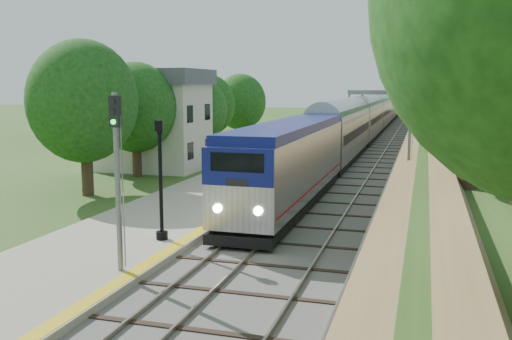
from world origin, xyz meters
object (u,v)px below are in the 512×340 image
(signal_platform, at_px, (117,163))
(signal_farside, at_px, (409,142))
(train, at_px, (379,114))
(station_building, at_px, (153,119))
(signal_gantry, at_px, (384,102))
(lamppost_far, at_px, (161,187))

(signal_platform, distance_m, signal_farside, 19.13)
(train, height_order, signal_platform, signal_platform)
(station_building, relative_size, signal_farside, 1.54)
(signal_gantry, distance_m, lamppost_far, 46.05)
(lamppost_far, bearing_deg, signal_platform, -84.44)
(signal_gantry, bearing_deg, lamppost_far, -97.20)
(train, xyz_separation_m, signal_farside, (6.20, -57.17, 1.27))
(station_building, relative_size, train, 0.06)
(station_building, bearing_deg, signal_gantry, 56.62)
(station_building, distance_m, lamppost_far, 23.29)
(train, distance_m, signal_platform, 74.06)
(lamppost_far, bearing_deg, train, 87.30)
(signal_gantry, xyz_separation_m, signal_platform, (-5.37, -49.70, -0.68))
(signal_farside, bearing_deg, station_building, 158.67)
(train, bearing_deg, lamppost_far, -92.70)
(signal_gantry, distance_m, train, 24.54)
(lamppost_far, relative_size, signal_platform, 0.81)
(train, height_order, lamppost_far, lamppost_far)
(signal_gantry, bearing_deg, train, 95.81)
(train, distance_m, lamppost_far, 69.99)
(signal_platform, bearing_deg, lamppost_far, 95.56)
(station_building, bearing_deg, train, 74.14)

